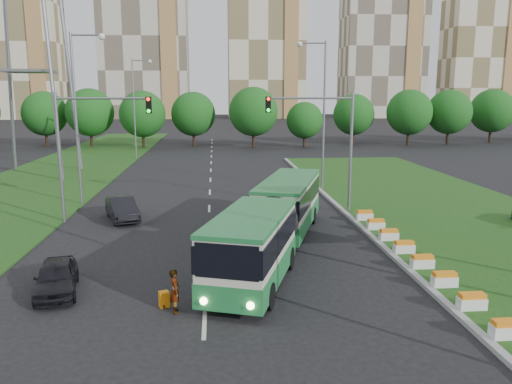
{
  "coord_description": "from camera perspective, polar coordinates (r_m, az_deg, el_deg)",
  "views": [
    {
      "loc": [
        -2.54,
        -22.12,
        7.83
      ],
      "look_at": [
        -0.34,
        4.48,
        2.6
      ],
      "focal_mm": 35.0,
      "sensor_mm": 36.0,
      "label": 1
    }
  ],
  "objects": [
    {
      "name": "ground",
      "position": [
        23.61,
        1.73,
        -8.29
      ],
      "size": [
        360.0,
        360.0,
        0.0
      ],
      "primitive_type": "plane",
      "color": "black",
      "rests_on": "ground"
    },
    {
      "name": "grass_median",
      "position": [
        34.77,
        21.98,
        -2.62
      ],
      "size": [
        14.0,
        60.0,
        0.15
      ],
      "primitive_type": "cube",
      "color": "#194714",
      "rests_on": "ground"
    },
    {
      "name": "median_kerb",
      "position": [
        32.27,
        10.86,
        -3.0
      ],
      "size": [
        0.3,
        60.0,
        0.18
      ],
      "primitive_type": "cube",
      "color": "#979797",
      "rests_on": "ground"
    },
    {
      "name": "left_verge",
      "position": [
        50.2,
        -22.61,
        1.31
      ],
      "size": [
        12.0,
        110.0,
        0.1
      ],
      "primitive_type": "cube",
      "color": "#194714",
      "rests_on": "ground"
    },
    {
      "name": "lane_markings",
      "position": [
        42.85,
        -5.27,
        0.51
      ],
      "size": [
        0.2,
        100.0,
        0.01
      ],
      "primitive_type": null,
      "color": "beige",
      "rests_on": "ground"
    },
    {
      "name": "flower_planters",
      "position": [
        24.82,
        17.49,
        -6.74
      ],
      "size": [
        1.1,
        15.9,
        0.6
      ],
      "primitive_type": null,
      "color": "white",
      "rests_on": "grass_median"
    },
    {
      "name": "traffic_mast_median",
      "position": [
        33.04,
        8.13,
        6.67
      ],
      "size": [
        5.76,
        0.32,
        8.0
      ],
      "color": "gray",
      "rests_on": "ground"
    },
    {
      "name": "traffic_mast_left",
      "position": [
        32.19,
        -18.92,
        6.07
      ],
      "size": [
        5.76,
        0.32,
        8.0
      ],
      "color": "gray",
      "rests_on": "ground"
    },
    {
      "name": "street_lamps",
      "position": [
        32.18,
        -5.6,
        7.77
      ],
      "size": [
        36.0,
        60.0,
        12.0
      ],
      "primitive_type": null,
      "color": "gray",
      "rests_on": "ground"
    },
    {
      "name": "tree_line",
      "position": [
        78.21,
        4.55,
        8.61
      ],
      "size": [
        120.0,
        8.0,
        9.0
      ],
      "primitive_type": null,
      "color": "#155015",
      "rests_on": "ground"
    },
    {
      "name": "apartment_tower_west",
      "position": [
        183.82,
        -25.52,
        15.09
      ],
      "size": [
        26.0,
        15.0,
        48.0
      ],
      "primitive_type": "cube",
      "color": "beige",
      "rests_on": "ground"
    },
    {
      "name": "apartment_tower_cwest",
      "position": [
        174.53,
        -12.65,
        16.8
      ],
      "size": [
        28.0,
        15.0,
        52.0
      ],
      "primitive_type": "cube",
      "color": "beige",
      "rests_on": "ground"
    },
    {
      "name": "apartment_tower_ceast",
      "position": [
        173.86,
        1.12,
        16.75
      ],
      "size": [
        25.0,
        15.0,
        50.0
      ],
      "primitive_type": "cube",
      "color": "beige",
      "rests_on": "ground"
    },
    {
      "name": "apartment_tower_east",
      "position": [
        182.16,
        14.24,
        15.69
      ],
      "size": [
        27.0,
        15.0,
        47.0
      ],
      "primitive_type": "cube",
      "color": "beige",
      "rests_on": "ground"
    },
    {
      "name": "midrise_east",
      "position": [
        195.8,
        24.21,
        13.71
      ],
      "size": [
        24.0,
        14.0,
        40.0
      ],
      "primitive_type": "cube",
      "color": "beige",
      "rests_on": "ground"
    },
    {
      "name": "articulated_bus",
      "position": [
        24.93,
        1.58,
        -3.27
      ],
      "size": [
        2.56,
        16.39,
        2.7
      ],
      "rotation": [
        0.0,
        0.0,
        -0.32
      ],
      "color": "beige",
      "rests_on": "ground"
    },
    {
      "name": "car_left_near",
      "position": [
        21.73,
        -21.85,
        -9.01
      ],
      "size": [
        2.33,
        4.11,
        1.32
      ],
      "primitive_type": "imported",
      "rotation": [
        0.0,
        0.0,
        0.21
      ],
      "color": "black",
      "rests_on": "ground"
    },
    {
      "name": "car_left_far",
      "position": [
        32.72,
        -15.05,
        -1.85
      ],
      "size": [
        2.93,
        4.64,
        1.45
      ],
      "primitive_type": "imported",
      "rotation": [
        0.0,
        0.0,
        0.35
      ],
      "color": "black",
      "rests_on": "ground"
    },
    {
      "name": "pedestrian",
      "position": [
        18.67,
        -9.24,
        -11.11
      ],
      "size": [
        0.48,
        0.65,
        1.64
      ],
      "primitive_type": "imported",
      "rotation": [
        0.0,
        0.0,
        1.72
      ],
      "color": "gray",
      "rests_on": "ground"
    },
    {
      "name": "shopping_trolley",
      "position": [
        19.38,
        -10.46,
        -11.97
      ],
      "size": [
        0.35,
        0.38,
        0.61
      ],
      "rotation": [
        0.0,
        0.0,
        0.37
      ],
      "color": "orange",
      "rests_on": "ground"
    }
  ]
}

